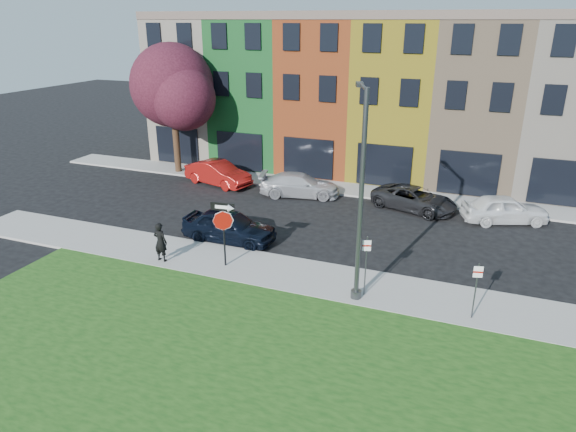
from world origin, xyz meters
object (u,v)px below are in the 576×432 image
at_px(stop_sign, 223,221).
at_px(man, 160,242).
at_px(sedan_near, 229,226).
at_px(street_lamp, 360,198).

relative_size(stop_sign, man, 1.61).
bearing_deg(sedan_near, man, 153.06).
bearing_deg(man, sedan_near, -114.35).
height_order(man, sedan_near, man).
relative_size(stop_sign, sedan_near, 0.62).
distance_m(stop_sign, sedan_near, 3.19).
bearing_deg(stop_sign, man, -174.17).
xyz_separation_m(stop_sign, man, (-2.81, -0.59, -1.15)).
relative_size(stop_sign, street_lamp, 0.36).
distance_m(stop_sign, man, 3.09).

